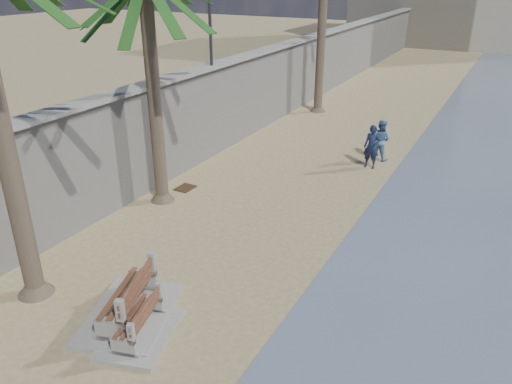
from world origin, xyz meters
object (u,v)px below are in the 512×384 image
(person_a, at_px, (372,144))
(person_b, at_px, (381,138))
(bench_near, at_px, (139,322))
(bench_far, at_px, (128,300))

(person_a, bearing_deg, person_b, 87.01)
(bench_near, distance_m, person_a, 11.86)
(bench_far, bearing_deg, person_b, 80.24)
(bench_near, bearing_deg, person_a, 82.74)
(bench_far, height_order, person_a, person_a)
(bench_far, bearing_deg, person_a, 79.63)
(bench_far, distance_m, person_b, 12.61)
(bench_near, distance_m, bench_far, 0.70)
(bench_near, height_order, bench_far, bench_far)
(bench_near, xyz_separation_m, person_a, (1.50, 11.75, 0.61))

